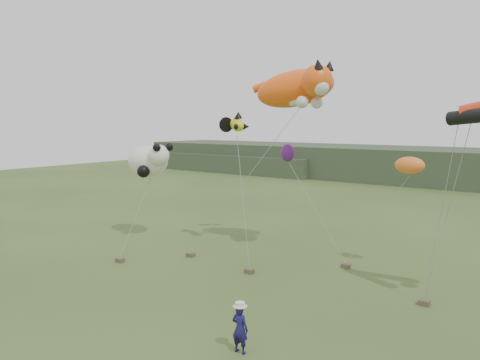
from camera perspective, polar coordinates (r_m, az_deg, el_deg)
name	(u,v)px	position (r m, az deg, el deg)	size (l,w,h in m)	color
ground	(223,318)	(17.73, -2.13, -16.46)	(120.00, 120.00, 0.00)	#385123
headland	(441,167)	(59.13, 23.31, 1.46)	(90.00, 13.00, 4.00)	#2D3D28
festival_attendant	(240,329)	(15.07, 0.00, -17.70)	(0.55, 0.36, 1.52)	#18134A
sandbag_anchors	(257,269)	(22.73, 2.09, -10.81)	(14.45, 6.28, 0.21)	brown
cat_kite	(299,87)	(25.03, 7.25, 11.12)	(5.62, 3.32, 2.59)	#FF5812
fish_kite	(232,124)	(25.99, -0.96, 6.81)	(2.40, 1.55, 1.18)	#CFD619
panda_kite	(149,161)	(28.88, -11.00, 2.35)	(3.37, 2.18, 2.10)	white
misc_kites	(361,160)	(24.26, 14.53, 2.33)	(8.27, 1.65, 1.18)	orange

